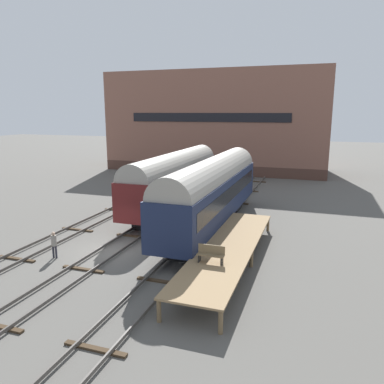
{
  "coord_description": "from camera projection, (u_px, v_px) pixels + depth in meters",
  "views": [
    {
      "loc": [
        12.07,
        -19.52,
        8.67
      ],
      "look_at": [
        2.34,
        8.97,
        2.2
      ],
      "focal_mm": 35.0,
      "sensor_mm": 36.0,
      "label": 1
    }
  ],
  "objects": [
    {
      "name": "station_platform",
      "position": [
        229.0,
        247.0,
        21.56
      ],
      "size": [
        2.97,
        14.21,
        1.13
      ],
      "color": "#8C704C",
      "rests_on": "ground"
    },
    {
      "name": "train_car_navy",
      "position": [
        213.0,
        188.0,
        27.98
      ],
      "size": [
        2.98,
        18.1,
        5.35
      ],
      "color": "black",
      "rests_on": "ground"
    },
    {
      "name": "train_car_maroon",
      "position": [
        175.0,
        177.0,
        33.28
      ],
      "size": [
        2.88,
        16.66,
        5.19
      ],
      "color": "black",
      "rests_on": "ground"
    },
    {
      "name": "person_worker",
      "position": [
        54.0,
        242.0,
        22.44
      ],
      "size": [
        0.32,
        0.32,
        1.65
      ],
      "color": "#282833",
      "rests_on": "ground"
    },
    {
      "name": "ground_plane",
      "position": [
        111.0,
        251.0,
        23.7
      ],
      "size": [
        200.0,
        200.0,
        0.0
      ],
      "primitive_type": "plane",
      "color": "#56544F"
    },
    {
      "name": "track_left",
      "position": [
        50.0,
        241.0,
        25.15
      ],
      "size": [
        2.6,
        60.0,
        0.26
      ],
      "color": "#4C4742",
      "rests_on": "ground"
    },
    {
      "name": "bench",
      "position": [
        211.0,
        253.0,
        19.02
      ],
      "size": [
        1.4,
        0.4,
        0.91
      ],
      "color": "brown",
      "rests_on": "station_platform"
    },
    {
      "name": "warehouse_building",
      "position": [
        217.0,
        122.0,
        55.95
      ],
      "size": [
        32.01,
        10.37,
        14.39
      ],
      "color": "#4F342A",
      "rests_on": "ground"
    },
    {
      "name": "track_right",
      "position": [
        180.0,
        259.0,
        22.19
      ],
      "size": [
        2.6,
        60.0,
        0.26
      ],
      "color": "#4C4742",
      "rests_on": "ground"
    },
    {
      "name": "track_middle",
      "position": [
        111.0,
        249.0,
        23.67
      ],
      "size": [
        2.6,
        60.0,
        0.26
      ],
      "color": "#4C4742",
      "rests_on": "ground"
    }
  ]
}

